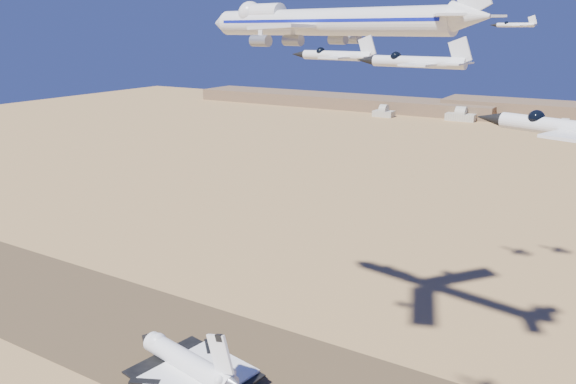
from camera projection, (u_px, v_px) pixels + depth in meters
The scene contains 10 objects.
ground at pixel (230, 365), 160.23m from camera, with size 1200.00×1200.00×0.00m, color tan.
runway at pixel (230, 365), 160.22m from camera, with size 600.00×50.00×0.06m, color brown.
hangars at pixel (455, 117), 584.43m from camera, with size 200.50×29.50×30.00m.
shuttle at pixel (188, 364), 151.36m from camera, with size 40.40×29.29×19.87m.
carrier_747 at pixel (316, 22), 134.73m from camera, with size 79.04×60.10×19.62m.
chase_jet_a at pixel (335, 55), 80.58m from camera, with size 14.36×7.91×3.58m.
chase_jet_b at pixel (415, 62), 64.42m from camera, with size 14.22×7.79×3.55m.
chase_jet_c at pixel (567, 128), 49.74m from camera, with size 16.25×9.56×4.16m.
chase_jet_d at pixel (454, 10), 165.15m from camera, with size 14.21×8.27×3.62m.
chase_jet_e at pixel (514, 25), 170.27m from camera, with size 14.07×7.84×3.52m.
Camera 1 is at (86.36, -111.48, 92.33)m, focal length 35.00 mm.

